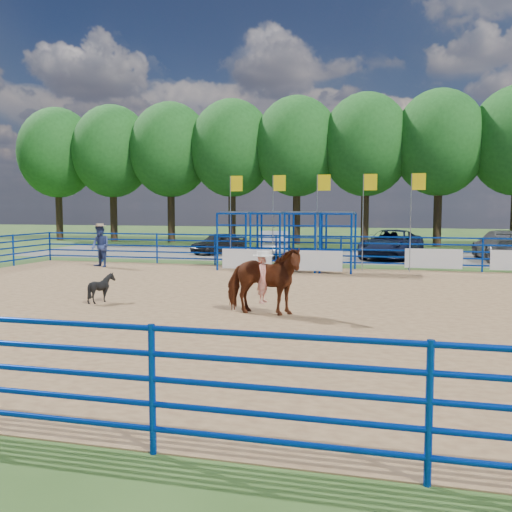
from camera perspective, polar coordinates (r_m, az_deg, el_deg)
name	(u,v)px	position (r m, az deg, el deg)	size (l,w,h in m)	color
ground	(303,306)	(16.26, 4.72, -4.99)	(120.00, 120.00, 0.00)	#3D5D25
arena_dirt	(303,306)	(16.26, 4.72, -4.96)	(30.00, 20.00, 0.02)	#9C774E
gravel_strip	(354,256)	(33.02, 9.76, 0.04)	(40.00, 10.00, 0.01)	#68655C
horse_and_rider	(263,279)	(14.69, 0.73, -2.30)	(2.15, 1.07, 2.26)	#622A13
calf	(102,288)	(17.22, -15.18, -3.09)	(0.69, 0.77, 0.85)	black
spectator_cowboy	(100,246)	(27.12, -15.31, 1.00)	(1.17, 1.07, 1.99)	navy
car_a	(219,243)	(33.80, -3.74, 1.30)	(1.50, 3.73, 1.27)	black
car_b	(273,244)	(31.75, 1.73, 1.24)	(1.54, 4.42, 1.46)	#9C9FA4
car_c	(391,244)	(31.62, 13.38, 1.17)	(2.55, 5.53, 1.54)	#131931
car_d	(502,245)	(32.05, 23.41, 0.99)	(2.22, 5.47, 1.59)	#545456
perimeter_fence	(303,280)	(16.15, 4.74, -2.37)	(30.10, 20.10, 1.50)	#0732A7
chute_assembly	(295,242)	(25.10, 3.91, 1.43)	(19.32, 2.41, 4.20)	#0732A7
treeline	(366,140)	(42.14, 10.95, 11.34)	(56.40, 6.40, 11.24)	#3F2B19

